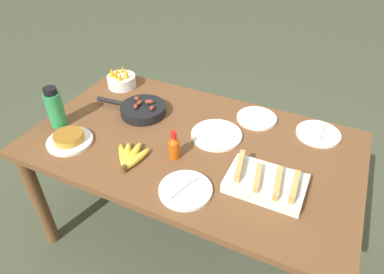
# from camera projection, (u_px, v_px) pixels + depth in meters

# --- Properties ---
(ground_plane) EXTENTS (14.00, 14.00, 0.00)m
(ground_plane) POSITION_uv_depth(u_px,v_px,m) (192.00, 232.00, 2.13)
(ground_plane) COLOR #474C38
(dining_table) EXTENTS (1.60, 0.93, 0.72)m
(dining_table) POSITION_uv_depth(u_px,v_px,m) (192.00, 156.00, 1.74)
(dining_table) COLOR brown
(dining_table) RESTS_ON ground_plane
(banana_bunch) EXTENTS (0.17, 0.21, 0.04)m
(banana_bunch) POSITION_uv_depth(u_px,v_px,m) (130.00, 157.00, 1.57)
(banana_bunch) COLOR yellow
(banana_bunch) RESTS_ON dining_table
(melon_tray) EXTENTS (0.32, 0.21, 0.10)m
(melon_tray) POSITION_uv_depth(u_px,v_px,m) (266.00, 183.00, 1.42)
(melon_tray) COLOR silver
(melon_tray) RESTS_ON dining_table
(skillet) EXTENTS (0.41, 0.25, 0.08)m
(skillet) POSITION_uv_depth(u_px,v_px,m) (142.00, 109.00, 1.86)
(skillet) COLOR black
(skillet) RESTS_ON dining_table
(frittata_plate_center) EXTENTS (0.22, 0.22, 0.05)m
(frittata_plate_center) POSITION_uv_depth(u_px,v_px,m) (69.00, 139.00, 1.67)
(frittata_plate_center) COLOR white
(frittata_plate_center) RESTS_ON dining_table
(empty_plate_near_front) EXTENTS (0.21, 0.21, 0.02)m
(empty_plate_near_front) POSITION_uv_depth(u_px,v_px,m) (257.00, 118.00, 1.83)
(empty_plate_near_front) COLOR white
(empty_plate_near_front) RESTS_ON dining_table
(empty_plate_far_left) EXTENTS (0.22, 0.22, 0.02)m
(empty_plate_far_left) POSITION_uv_depth(u_px,v_px,m) (318.00, 134.00, 1.73)
(empty_plate_far_left) COLOR white
(empty_plate_far_left) RESTS_ON dining_table
(empty_plate_far_right) EXTENTS (0.26, 0.26, 0.02)m
(empty_plate_far_right) POSITION_uv_depth(u_px,v_px,m) (217.00, 135.00, 1.72)
(empty_plate_far_right) COLOR white
(empty_plate_far_right) RESTS_ON dining_table
(empty_plate_mid_edge) EXTENTS (0.23, 0.23, 0.02)m
(empty_plate_mid_edge) POSITION_uv_depth(u_px,v_px,m) (185.00, 190.00, 1.42)
(empty_plate_mid_edge) COLOR white
(empty_plate_mid_edge) RESTS_ON dining_table
(fruit_bowl_mango) EXTENTS (0.17, 0.17, 0.12)m
(fruit_bowl_mango) POSITION_uv_depth(u_px,v_px,m) (121.00, 80.00, 2.09)
(fruit_bowl_mango) COLOR white
(fruit_bowl_mango) RESTS_ON dining_table
(water_bottle) EXTENTS (0.08, 0.08, 0.22)m
(water_bottle) POSITION_uv_depth(u_px,v_px,m) (55.00, 108.00, 1.74)
(water_bottle) COLOR #2D9351
(water_bottle) RESTS_ON dining_table
(hot_sauce_bottle) EXTENTS (0.05, 0.05, 0.15)m
(hot_sauce_bottle) POSITION_uv_depth(u_px,v_px,m) (174.00, 146.00, 1.56)
(hot_sauce_bottle) COLOR #C64C0F
(hot_sauce_bottle) RESTS_ON dining_table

